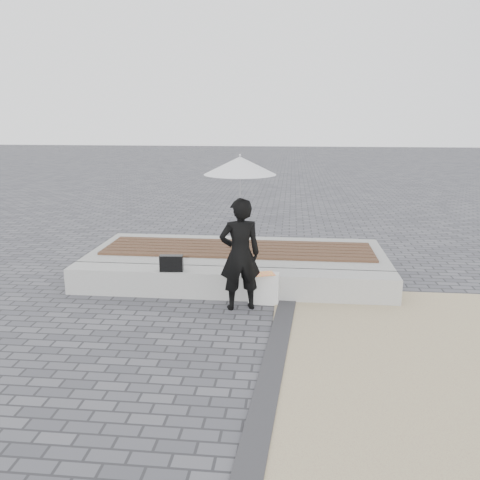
% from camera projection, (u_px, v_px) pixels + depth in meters
% --- Properties ---
extents(ground, '(80.00, 80.00, 0.00)m').
position_uv_depth(ground, '(213.00, 341.00, 6.05)').
color(ground, '#545459').
rests_on(ground, ground).
extents(edging_band, '(0.61, 5.20, 0.04)m').
position_uv_depth(edging_band, '(273.00, 363.00, 5.49)').
color(edging_band, '#323235').
rests_on(edging_band, ground).
extents(seating_ledge, '(5.00, 0.45, 0.40)m').
position_uv_depth(seating_ledge, '(229.00, 283.00, 7.55)').
color(seating_ledge, '#A8A7A2').
rests_on(seating_ledge, ground).
extents(timber_platform, '(5.00, 2.00, 0.40)m').
position_uv_depth(timber_platform, '(238.00, 261.00, 8.71)').
color(timber_platform, '#9F9F9A').
rests_on(timber_platform, ground).
extents(timber_decking, '(4.60, 1.20, 0.04)m').
position_uv_depth(timber_decking, '(238.00, 249.00, 8.65)').
color(timber_decking, brown).
rests_on(timber_decking, timber_platform).
extents(woman, '(0.67, 0.53, 1.59)m').
position_uv_depth(woman, '(240.00, 254.00, 6.91)').
color(woman, black).
rests_on(woman, ground).
extents(parasol, '(0.97, 0.97, 1.24)m').
position_uv_depth(parasol, '(240.00, 166.00, 6.61)').
color(parasol, silver).
rests_on(parasol, ground).
extents(handbag, '(0.35, 0.15, 0.24)m').
position_uv_depth(handbag, '(171.00, 263.00, 7.44)').
color(handbag, black).
rests_on(handbag, seating_ledge).
extents(canvas_tote, '(0.45, 0.21, 0.46)m').
position_uv_depth(canvas_tote, '(264.00, 288.00, 7.24)').
color(canvas_tote, silver).
rests_on(canvas_tote, ground).
extents(magazine, '(0.34, 0.29, 0.01)m').
position_uv_depth(magazine, '(264.00, 274.00, 7.13)').
color(magazine, '#FF2A47').
rests_on(magazine, canvas_tote).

